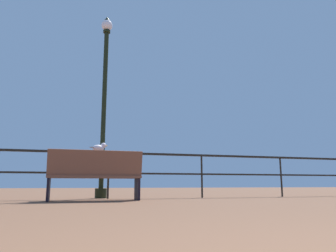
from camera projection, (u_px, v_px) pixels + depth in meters
The scene contains 4 objects.
pier_railing at pixel (109, 164), 7.10m from camera, with size 22.36×0.05×1.03m.
bench_near_left at pixel (95, 173), 6.13m from camera, with size 1.76×0.65×0.95m.
lamppost_center at pixel (104, 97), 7.67m from camera, with size 0.28×0.28×4.48m.
seagull_on_rail at pixel (99, 147), 7.11m from camera, with size 0.41×0.25×0.20m.
Camera 1 is at (-0.78, 0.24, 0.31)m, focal length 34.07 mm.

